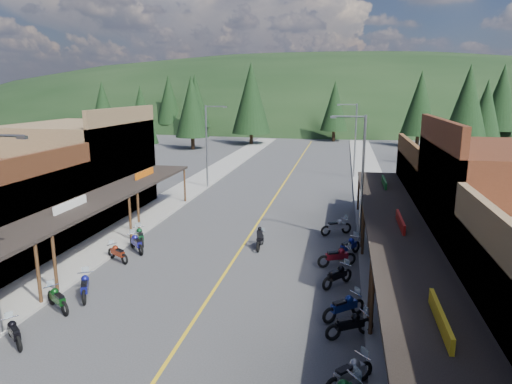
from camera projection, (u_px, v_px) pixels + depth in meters
The scene contains 37 objects.
ground at pixel (216, 286), 22.47m from camera, with size 220.00×220.00×0.00m, color #38383A.
centerline at pixel (276, 196), 41.62m from camera, with size 0.15×90.00×0.01m, color gold.
sidewalk_west at pixel (185, 191), 43.21m from camera, with size 3.40×94.00×0.15m, color gray.
sidewalk_east at pixel (374, 199), 40.00m from camera, with size 3.40×94.00×0.15m, color gray.
shop_west_3 at pixel (83, 169), 35.05m from camera, with size 10.90×10.20×8.20m.
shop_east_3 at pixel (462, 197), 30.20m from camera, with size 10.90×10.20×6.20m.
streetlight_1 at pixel (208, 143), 43.83m from camera, with size 2.16×0.18×8.00m.
streetlight_2 at pixel (360, 173), 27.86m from camera, with size 2.16×0.18×8.00m.
streetlight_3 at pixel (354, 137), 48.94m from camera, with size 2.16×0.18×8.00m.
ridge_hill at pixel (327, 118), 151.77m from camera, with size 310.00×140.00×60.00m, color black.
pine_0 at pixel (103, 105), 87.78m from camera, with size 5.04×5.04×11.00m.
pine_1 at pixel (195, 100), 92.33m from camera, with size 5.88×5.88×12.50m.
pine_2 at pixel (251, 98), 78.10m from camera, with size 6.72×6.72×14.00m.
pine_3 at pixel (335, 106), 83.52m from camera, with size 5.04×5.04×11.00m.
pine_4 at pixel (420, 103), 75.02m from camera, with size 5.88×5.88×12.50m.
pine_5 at pixel (502, 97), 83.41m from camera, with size 6.72×6.72×14.00m.
pine_7 at pixel (169, 100), 99.55m from camera, with size 5.88×5.88×12.50m.
pine_8 at pixel (141, 115), 63.51m from camera, with size 4.48×4.48×10.00m.
pine_9 at pixel (485, 113), 59.74m from camera, with size 4.93×4.93×10.80m.
pine_10 at pixel (192, 107), 72.17m from camera, with size 5.38×5.38×11.60m.
pine_11 at pixel (467, 109), 53.60m from camera, with size 5.82×5.82×12.40m.
bike_west_5 at pixel (14, 331), 17.27m from camera, with size 0.62×1.87×1.07m, color black, non-canonical shape.
bike_west_6 at pixel (57, 298), 19.91m from camera, with size 0.69×2.06×1.17m, color #0B3911, non-canonical shape.
bike_west_7 at pixel (85, 285), 21.14m from camera, with size 0.71×2.14×1.22m, color navy, non-canonical shape.
bike_west_8 at pixel (118, 252), 25.60m from camera, with size 0.64×1.91×1.09m, color maroon, non-canonical shape.
bike_west_9 at pixel (136, 242), 27.13m from camera, with size 0.70×2.09×1.20m, color navy, non-canonical shape.
bike_west_10 at pixel (140, 235), 28.41m from camera, with size 0.70×2.10×1.20m, color #0D4520, non-canonical shape.
bike_east_5 at pixel (349, 372), 14.68m from camera, with size 0.69×2.08×1.19m, color gray, non-canonical shape.
bike_east_6 at pixel (350, 323), 17.75m from camera, with size 0.69×2.06×1.17m, color black, non-canonical shape.
bike_east_7 at pixel (344, 305), 19.15m from camera, with size 0.72×2.17×1.24m, color navy, non-canonical shape.
bike_east_8 at pixel (337, 275), 22.39m from camera, with size 0.70×2.11×1.20m, color black, non-canonical shape.
bike_east_9 at pixel (337, 256), 24.87m from camera, with size 0.72×2.17×1.24m, color maroon, non-canonical shape.
bike_east_10 at pixel (349, 246), 26.39m from camera, with size 0.74×2.23×1.28m, color navy, non-canonical shape.
bike_east_11 at pixel (336, 226), 30.27m from camera, with size 0.74×2.23×1.27m, color #A2A1A6, non-canonical shape.
rider_on_bike at pixel (260, 239), 27.69m from camera, with size 0.64×1.91×1.46m.
pedestrian_east_a at pixel (390, 292), 19.71m from camera, with size 0.57×0.37×1.56m, color black.
pedestrian_east_b at pixel (383, 225), 28.82m from camera, with size 0.92×0.53×1.89m, color #4C3B2F.
Camera 1 is at (5.86, -20.14, 9.50)m, focal length 32.00 mm.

